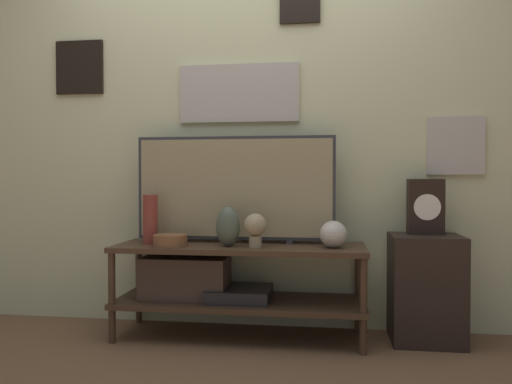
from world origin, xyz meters
TOP-DOWN VIEW (x-y plane):
  - ground_plane at (0.00, 0.00)m, footprint 12.00×12.00m
  - wall_back at (0.00, 0.55)m, footprint 6.40×0.08m
  - media_console at (-0.12, 0.27)m, footprint 1.44×0.47m
  - television at (-0.05, 0.37)m, footprint 1.19×0.05m
  - vase_urn_stoneware at (-0.05, 0.20)m, footprint 0.14×0.11m
  - vase_tall_ceramic at (-0.53, 0.25)m, footprint 0.09×0.09m
  - vase_round_glass at (0.54, 0.22)m, footprint 0.15×0.15m
  - vase_wide_bowl at (-0.38, 0.17)m, footprint 0.19×0.19m
  - decorative_bust at (0.11, 0.18)m, footprint 0.13×0.13m
  - side_table at (1.06, 0.34)m, footprint 0.39×0.34m
  - mantel_clock at (1.06, 0.38)m, footprint 0.20×0.11m

SIDE VIEW (x-z plane):
  - ground_plane at x=0.00m, z-range 0.00..0.00m
  - side_table at x=1.06m, z-range 0.00..0.60m
  - media_console at x=-0.12m, z-range 0.07..0.61m
  - vase_wide_bowl at x=-0.38m, z-range 0.54..0.60m
  - vase_round_glass at x=0.54m, z-range 0.54..0.69m
  - vase_urn_stoneware at x=-0.05m, z-range 0.54..0.76m
  - decorative_bust at x=0.11m, z-range 0.56..0.75m
  - vase_tall_ceramic at x=-0.53m, z-range 0.54..0.83m
  - mantel_clock at x=1.06m, z-range 0.60..0.92m
  - television at x=-0.05m, z-range 0.55..1.18m
  - wall_back at x=0.00m, z-range 0.00..2.70m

